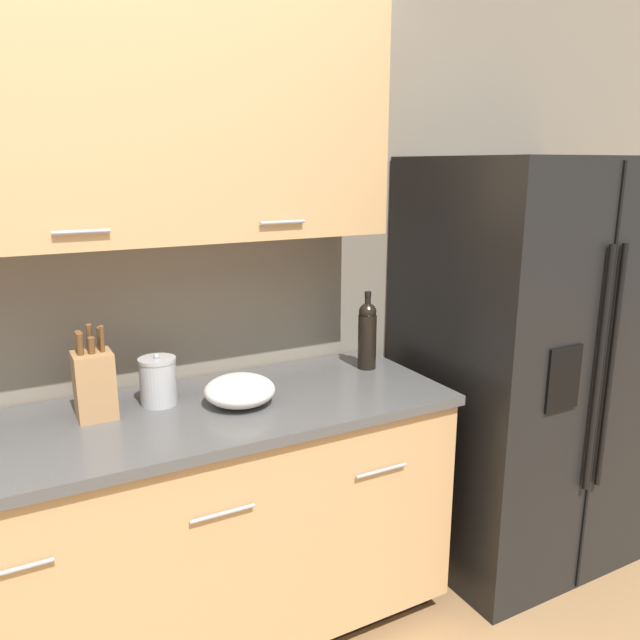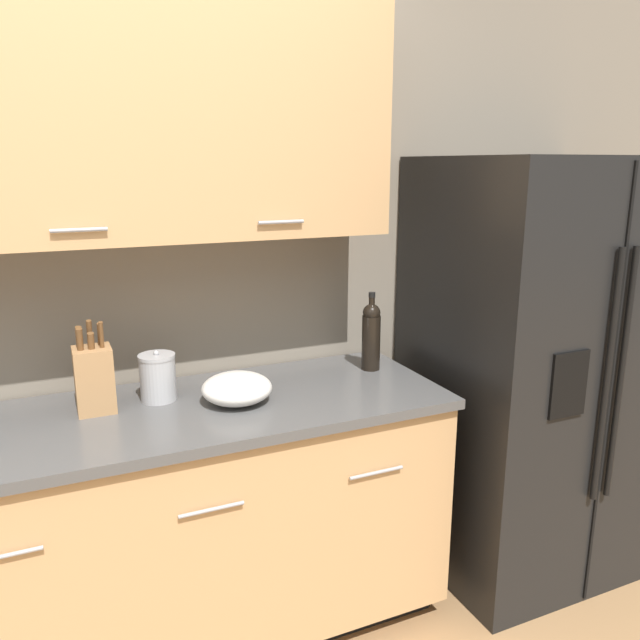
{
  "view_description": "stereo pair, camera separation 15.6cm",
  "coord_description": "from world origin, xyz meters",
  "px_view_note": "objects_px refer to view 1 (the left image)",
  "views": [
    {
      "loc": [
        -0.16,
        -0.93,
        1.7
      ],
      "look_at": [
        0.86,
        0.99,
        1.16
      ],
      "focal_mm": 35.0,
      "sensor_mm": 36.0,
      "label": 1
    },
    {
      "loc": [
        -0.03,
        -0.99,
        1.7
      ],
      "look_at": [
        0.86,
        0.99,
        1.16
      ],
      "focal_mm": 35.0,
      "sensor_mm": 36.0,
      "label": 2
    }
  ],
  "objects_px": {
    "wine_bottle": "(367,334)",
    "steel_canister": "(158,381)",
    "refrigerator": "(523,364)",
    "mixing_bowl": "(240,390)",
    "knife_block": "(94,383)"
  },
  "relations": [
    {
      "from": "wine_bottle",
      "to": "steel_canister",
      "type": "distance_m",
      "value": 0.83
    },
    {
      "from": "refrigerator",
      "to": "steel_canister",
      "type": "xyz_separation_m",
      "value": [
        -1.52,
        0.17,
        0.12
      ]
    },
    {
      "from": "refrigerator",
      "to": "mixing_bowl",
      "type": "xyz_separation_m",
      "value": [
        -1.28,
        0.04,
        0.09
      ]
    },
    {
      "from": "wine_bottle",
      "to": "mixing_bowl",
      "type": "height_order",
      "value": "wine_bottle"
    },
    {
      "from": "wine_bottle",
      "to": "mixing_bowl",
      "type": "xyz_separation_m",
      "value": [
        -0.59,
        -0.13,
        -0.09
      ]
    },
    {
      "from": "refrigerator",
      "to": "wine_bottle",
      "type": "height_order",
      "value": "refrigerator"
    },
    {
      "from": "refrigerator",
      "to": "wine_bottle",
      "type": "xyz_separation_m",
      "value": [
        -0.69,
        0.17,
        0.18
      ]
    },
    {
      "from": "mixing_bowl",
      "to": "knife_block",
      "type": "bearing_deg",
      "value": 165.35
    },
    {
      "from": "refrigerator",
      "to": "knife_block",
      "type": "relative_size",
      "value": 5.61
    },
    {
      "from": "knife_block",
      "to": "wine_bottle",
      "type": "distance_m",
      "value": 1.04
    },
    {
      "from": "knife_block",
      "to": "wine_bottle",
      "type": "relative_size",
      "value": 0.99
    },
    {
      "from": "wine_bottle",
      "to": "mixing_bowl",
      "type": "bearing_deg",
      "value": -167.68
    },
    {
      "from": "knife_block",
      "to": "mixing_bowl",
      "type": "bearing_deg",
      "value": -14.65
    },
    {
      "from": "refrigerator",
      "to": "steel_canister",
      "type": "bearing_deg",
      "value": 173.55
    },
    {
      "from": "refrigerator",
      "to": "wine_bottle",
      "type": "relative_size",
      "value": 5.55
    }
  ]
}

